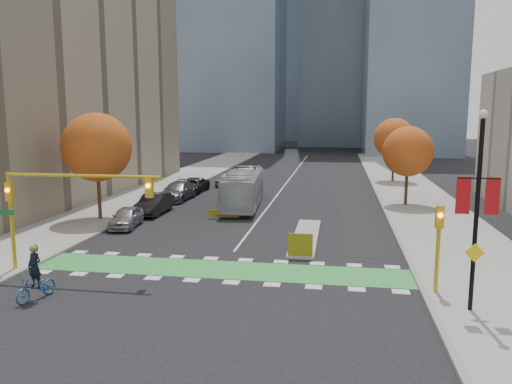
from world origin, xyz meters
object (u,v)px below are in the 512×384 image
(parked_car_a, at_px, (126,217))
(hazard_board, at_px, (300,245))
(parked_car_b, at_px, (154,204))
(traffic_signal_west, at_px, (56,196))
(tree_east_far, at_px, (394,138))
(parked_car_c, at_px, (178,191))
(tree_west, at_px, (97,147))
(cyclist, at_px, (36,282))
(bus, at_px, (243,188))
(traffic_signal_east, at_px, (439,236))
(parked_car_d, at_px, (193,185))
(parked_car_e, at_px, (227,179))
(tree_east_near, at_px, (408,151))
(banner_lamppost, at_px, (477,203))

(parked_car_a, bearing_deg, hazard_board, -31.11)
(parked_car_b, bearing_deg, traffic_signal_west, -86.39)
(tree_east_far, height_order, parked_car_c, tree_east_far)
(tree_west, height_order, cyclist, tree_west)
(hazard_board, height_order, bus, bus)
(hazard_board, height_order, parked_car_b, parked_car_b)
(tree_east_far, height_order, traffic_signal_east, tree_east_far)
(traffic_signal_west, relative_size, parked_car_d, 1.62)
(traffic_signal_east, xyz_separation_m, parked_car_b, (-19.30, 15.57, -1.89))
(tree_west, height_order, parked_car_e, tree_west)
(tree_east_near, relative_size, traffic_signal_east, 1.73)
(parked_car_c, bearing_deg, tree_west, -105.01)
(traffic_signal_west, xyz_separation_m, bus, (5.73, 20.06, -2.41))
(bus, bearing_deg, parked_car_c, 156.98)
(cyclist, distance_m, bus, 24.07)
(banner_lamppost, relative_size, cyclist, 3.33)
(tree_west, xyz_separation_m, parked_car_c, (3.00, 9.80, -4.76))
(traffic_signal_east, bearing_deg, banner_lamppost, -63.39)
(tree_east_near, bearing_deg, hazard_board, -114.20)
(hazard_board, distance_m, parked_car_a, 14.26)
(hazard_board, relative_size, parked_car_c, 0.24)
(hazard_board, bearing_deg, parked_car_c, 126.45)
(parked_car_b, xyz_separation_m, parked_car_d, (-0.20, 11.74, -0.11))
(cyclist, distance_m, parked_car_b, 19.17)
(parked_car_a, xyz_separation_m, parked_car_d, (0.00, 16.74, -0.00))
(traffic_signal_west, bearing_deg, parked_car_b, 93.18)
(tree_west, relative_size, banner_lamppost, 0.99)
(bus, height_order, parked_car_d, bus)
(tree_west, bearing_deg, banner_lamppost, -31.68)
(tree_east_near, xyz_separation_m, bus, (-14.20, -2.45, -3.24))
(parked_car_b, bearing_deg, bus, 34.68)
(traffic_signal_west, distance_m, parked_car_e, 32.70)
(parked_car_d, bearing_deg, parked_car_c, -88.30)
(parked_car_a, xyz_separation_m, parked_car_c, (0.00, 11.74, 0.12))
(tree_east_near, relative_size, banner_lamppost, 0.85)
(banner_lamppost, xyz_separation_m, parked_car_b, (-20.30, 17.56, -3.77))
(traffic_signal_east, relative_size, parked_car_b, 0.80)
(parked_car_c, bearing_deg, parked_car_a, -88.00)
(tree_east_near, xyz_separation_m, parked_car_a, (-21.00, -11.94, -4.13))
(tree_west, relative_size, tree_east_far, 1.08)
(tree_east_far, distance_m, parked_car_a, 35.54)
(parked_car_e, bearing_deg, parked_car_b, -94.58)
(tree_west, bearing_deg, hazard_board, -25.99)
(banner_lamppost, distance_m, parked_car_b, 27.10)
(hazard_board, distance_m, tree_west, 18.44)
(traffic_signal_west, relative_size, bus, 0.73)
(bus, xyz_separation_m, parked_car_a, (-6.80, -9.49, -0.89))
(parked_car_a, bearing_deg, tree_east_far, 45.57)
(hazard_board, height_order, cyclist, cyclist)
(tree_west, distance_m, parked_car_c, 11.30)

